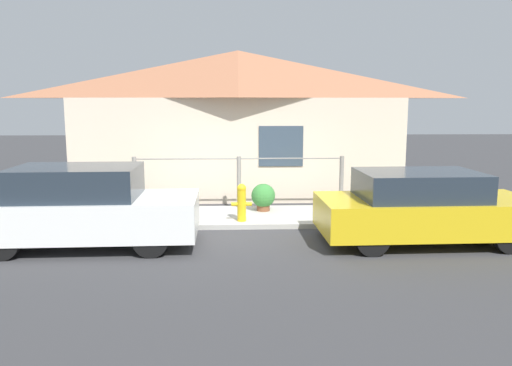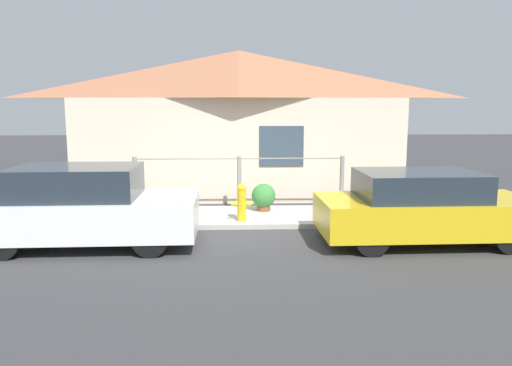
{
  "view_description": "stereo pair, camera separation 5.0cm",
  "coord_description": "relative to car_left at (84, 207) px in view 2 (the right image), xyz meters",
  "views": [
    {
      "loc": [
        -0.06,
        -9.73,
        2.52
      ],
      "look_at": [
        0.34,
        0.3,
        0.9
      ],
      "focal_mm": 35.0,
      "sensor_mm": 36.0,
      "label": 1
    },
    {
      "loc": [
        -0.01,
        -9.73,
        2.52
      ],
      "look_at": [
        0.34,
        0.3,
        0.9
      ],
      "focal_mm": 35.0,
      "sensor_mm": 36.0,
      "label": 2
    }
  ],
  "objects": [
    {
      "name": "fence",
      "position": [
        2.72,
        2.79,
        0.05
      ],
      "size": [
        4.9,
        0.1,
        1.19
      ],
      "color": "gray",
      "rests_on": "sidewalk"
    },
    {
      "name": "house",
      "position": [
        2.73,
        4.67,
        2.36
      ],
      "size": [
        8.83,
        2.23,
        3.87
      ],
      "color": "beige",
      "rests_on": "ground_plane"
    },
    {
      "name": "fire_hydrant",
      "position": [
        2.77,
        1.39,
        -0.19
      ],
      "size": [
        0.42,
        0.19,
        0.78
      ],
      "color": "yellow",
      "rests_on": "sidewalk"
    },
    {
      "name": "car_right",
      "position": [
        6.04,
        0.0,
        -0.05
      ],
      "size": [
        3.86,
        1.74,
        1.31
      ],
      "rotation": [
        0.0,
        0.0,
        0.02
      ],
      "color": "gold",
      "rests_on": "ground_plane"
    },
    {
      "name": "potted_plant_by_fence",
      "position": [
        0.09,
        2.58,
        -0.27
      ],
      "size": [
        0.52,
        0.52,
        0.62
      ],
      "color": "brown",
      "rests_on": "sidewalk"
    },
    {
      "name": "ground_plane",
      "position": [
        2.72,
        1.06,
        -0.7
      ],
      "size": [
        60.0,
        60.0,
        0.0
      ],
      "primitive_type": "plane",
      "color": "#38383A"
    },
    {
      "name": "car_left",
      "position": [
        0.0,
        0.0,
        0.0
      ],
      "size": [
        3.87,
        1.7,
        1.43
      ],
      "rotation": [
        0.0,
        0.0,
        0.02
      ],
      "color": "white",
      "rests_on": "ground_plane"
    },
    {
      "name": "potted_plant_near_hydrant",
      "position": [
        3.27,
        2.37,
        -0.27
      ],
      "size": [
        0.54,
        0.54,
        0.62
      ],
      "color": "brown",
      "rests_on": "sidewalk"
    },
    {
      "name": "potted_plant_corner",
      "position": [
        6.0,
        2.22,
        -0.24
      ],
      "size": [
        0.56,
        0.56,
        0.66
      ],
      "color": "slate",
      "rests_on": "sidewalk"
    },
    {
      "name": "sidewalk",
      "position": [
        2.72,
        2.0,
        -0.65
      ],
      "size": [
        24.0,
        1.87,
        0.1
      ],
      "color": "#B2AFA8",
      "rests_on": "ground_plane"
    }
  ]
}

